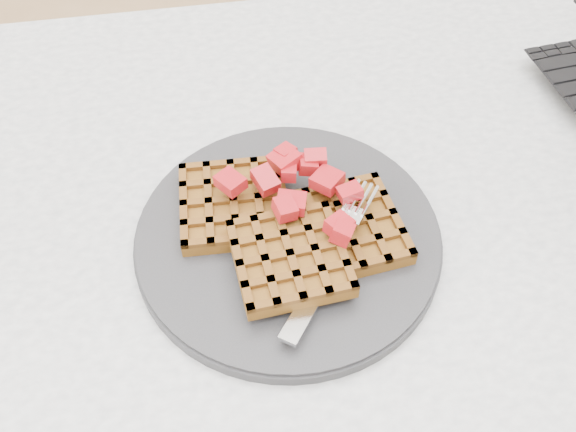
{
  "coord_description": "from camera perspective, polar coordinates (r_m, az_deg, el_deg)",
  "views": [
    {
      "loc": [
        -0.13,
        -0.34,
        1.23
      ],
      "look_at": [
        -0.07,
        0.0,
        0.79
      ],
      "focal_mm": 40.0,
      "sensor_mm": 36.0,
      "label": 1
    }
  ],
  "objects": [
    {
      "name": "table",
      "position": [
        0.7,
        5.57,
        -7.38
      ],
      "size": [
        1.2,
        0.8,
        0.75
      ],
      "color": "silver",
      "rests_on": "ground"
    },
    {
      "name": "plate",
      "position": [
        0.59,
        -0.0,
        -1.93
      ],
      "size": [
        0.28,
        0.28,
        0.02
      ],
      "primitive_type": "cylinder",
      "color": "black",
      "rests_on": "table"
    },
    {
      "name": "waffles",
      "position": [
        0.57,
        0.08,
        -1.08
      ],
      "size": [
        0.2,
        0.18,
        0.03
      ],
      "color": "brown",
      "rests_on": "plate"
    },
    {
      "name": "strawberry_pile",
      "position": [
        0.55,
        -0.0,
        0.9
      ],
      "size": [
        0.15,
        0.15,
        0.02
      ],
      "primitive_type": null,
      "color": "maroon",
      "rests_on": "waffles"
    },
    {
      "name": "fork",
      "position": [
        0.56,
        4.26,
        -3.41
      ],
      "size": [
        0.12,
        0.16,
        0.02
      ],
      "primitive_type": null,
      "rotation": [
        0.0,
        0.0,
        -0.62
      ],
      "color": "silver",
      "rests_on": "plate"
    }
  ]
}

